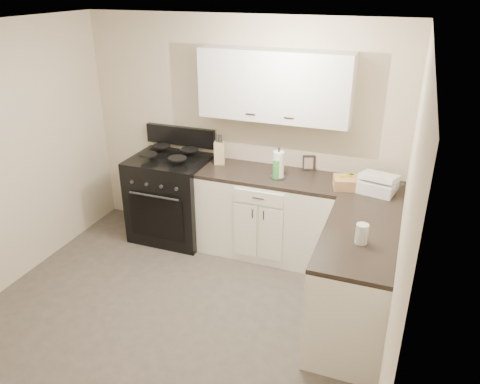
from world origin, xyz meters
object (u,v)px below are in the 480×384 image
(knife_block, at_px, (219,153))
(wicker_basket, at_px, (350,183))
(paper_towel, at_px, (278,165))
(countertop_grill, at_px, (378,186))
(stove, at_px, (172,200))

(knife_block, bearing_deg, wicker_basket, -24.42)
(paper_towel, relative_size, countertop_grill, 0.85)
(knife_block, bearing_deg, countertop_grill, -23.05)
(countertop_grill, bearing_deg, wicker_basket, -165.16)
(paper_towel, bearing_deg, stove, 178.99)
(knife_block, xyz_separation_m, paper_towel, (0.72, -0.15, 0.02))
(stove, xyz_separation_m, wicker_basket, (2.01, -0.04, 0.53))
(stove, bearing_deg, paper_towel, -1.01)
(paper_towel, bearing_deg, wicker_basket, -1.09)
(knife_block, distance_m, paper_towel, 0.74)
(stove, distance_m, countertop_grill, 2.34)
(knife_block, height_order, countertop_grill, knife_block)
(paper_towel, distance_m, wicker_basket, 0.74)
(stove, distance_m, knife_block, 0.83)
(wicker_basket, height_order, countertop_grill, countertop_grill)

